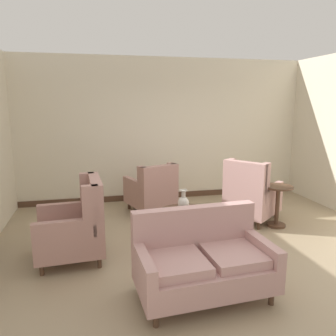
% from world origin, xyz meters
% --- Properties ---
extents(ground, '(8.61, 8.61, 0.00)m').
position_xyz_m(ground, '(0.00, 0.00, 0.00)').
color(ground, '#9E896B').
extents(wall_back, '(6.31, 0.08, 2.99)m').
position_xyz_m(wall_back, '(0.00, 2.72, 1.49)').
color(wall_back, beige).
rests_on(wall_back, ground).
extents(baseboard_back, '(6.15, 0.03, 0.12)m').
position_xyz_m(baseboard_back, '(0.00, 2.67, 0.06)').
color(baseboard_back, '#4C3323').
rests_on(baseboard_back, ground).
extents(coffee_table, '(0.85, 0.85, 0.49)m').
position_xyz_m(coffee_table, '(-0.22, 0.29, 0.40)').
color(coffee_table, '#4C3323').
rests_on(coffee_table, ground).
extents(porcelain_vase, '(0.17, 0.17, 0.34)m').
position_xyz_m(porcelain_vase, '(-0.25, 0.31, 0.63)').
color(porcelain_vase, beige).
rests_on(porcelain_vase, coffee_table).
extents(settee, '(1.49, 0.88, 0.92)m').
position_xyz_m(settee, '(-0.41, -1.03, 0.39)').
color(settee, tan).
rests_on(settee, ground).
extents(armchair_beside_settee, '(0.90, 0.89, 1.10)m').
position_xyz_m(armchair_beside_settee, '(-1.78, 0.16, 0.45)').
color(armchair_beside_settee, tan).
rests_on(armchair_beside_settee, ground).
extents(armchair_back_corner, '(0.97, 1.06, 0.96)m').
position_xyz_m(armchair_back_corner, '(-0.46, 1.80, 0.42)').
color(armchair_back_corner, tan).
rests_on(armchair_back_corner, ground).
extents(armchair_foreground_right, '(1.15, 1.12, 1.11)m').
position_xyz_m(armchair_foreground_right, '(1.15, 0.95, 0.46)').
color(armchair_foreground_right, tan).
rests_on(armchair_foreground_right, ground).
extents(side_table, '(0.48, 0.48, 0.71)m').
position_xyz_m(side_table, '(1.48, 0.62, 0.42)').
color(side_table, '#4C3323').
rests_on(side_table, ground).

